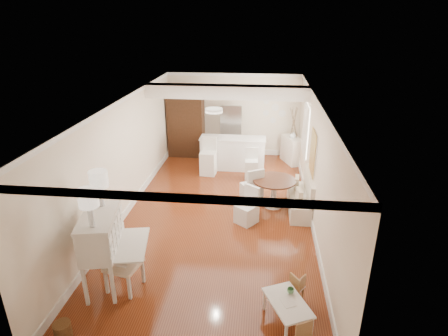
% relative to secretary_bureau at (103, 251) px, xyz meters
% --- Properties ---
extents(room, '(9.00, 9.04, 2.82)m').
position_rel_secretary_bureau_xyz_m(room, '(1.74, 3.05, 1.26)').
color(room, brown).
rests_on(room, ground).
extents(secretary_bureau, '(1.33, 1.34, 1.44)m').
position_rel_secretary_bureau_xyz_m(secretary_bureau, '(0.00, 0.00, 0.00)').
color(secretary_bureau, silver).
rests_on(secretary_bureau, ground).
extents(gustavian_armchair, '(0.70, 0.70, 1.03)m').
position_rel_secretary_bureau_xyz_m(gustavian_armchair, '(0.37, -0.05, -0.21)').
color(gustavian_armchair, beige).
rests_on(gustavian_armchair, ground).
extents(wicker_basket, '(0.27, 0.27, 0.27)m').
position_rel_secretary_bureau_xyz_m(wicker_basket, '(-0.18, -1.25, -0.59)').
color(wicker_basket, brown).
rests_on(wicker_basket, ground).
extents(kids_table, '(0.82, 0.99, 0.43)m').
position_rel_secretary_bureau_xyz_m(kids_table, '(3.21, -0.60, -0.51)').
color(kids_table, white).
rests_on(kids_table, ground).
extents(kids_chair_a, '(0.37, 0.37, 0.55)m').
position_rel_secretary_bureau_xyz_m(kids_chair_a, '(3.26, -0.18, -0.45)').
color(kids_chair_a, '#AF834F').
rests_on(kids_chair_a, ground).
extents(kids_chair_b, '(0.35, 0.35, 0.52)m').
position_rel_secretary_bureau_xyz_m(kids_chair_b, '(3.38, -0.03, -0.46)').
color(kids_chair_b, '#9F7248').
rests_on(kids_chair_b, ground).
extents(banquette, '(0.52, 1.60, 0.98)m').
position_rel_secretary_bureau_xyz_m(banquette, '(3.69, 3.22, -0.23)').
color(banquette, silver).
rests_on(banquette, ground).
extents(dining_table, '(1.43, 1.43, 0.74)m').
position_rel_secretary_bureau_xyz_m(dining_table, '(3.06, 3.39, -0.35)').
color(dining_table, '#4E2819').
rests_on(dining_table, ground).
extents(slip_chair_near, '(0.61, 0.61, 0.90)m').
position_rel_secretary_bureau_xyz_m(slip_chair_near, '(2.41, 2.48, -0.27)').
color(slip_chair_near, white).
rests_on(slip_chair_near, ground).
extents(slip_chair_far, '(0.64, 0.65, 0.97)m').
position_rel_secretary_bureau_xyz_m(slip_chair_far, '(2.49, 3.58, -0.24)').
color(slip_chair_far, silver).
rests_on(slip_chair_far, ground).
extents(breakfast_counter, '(2.05, 0.65, 1.03)m').
position_rel_secretary_bureau_xyz_m(breakfast_counter, '(1.80, 5.82, -0.21)').
color(breakfast_counter, white).
rests_on(breakfast_counter, ground).
extents(bar_stool_left, '(0.49, 0.49, 1.15)m').
position_rel_secretary_bureau_xyz_m(bar_stool_left, '(1.10, 5.28, -0.15)').
color(bar_stool_left, white).
rests_on(bar_stool_left, ground).
extents(bar_stool_right, '(0.39, 0.39, 0.93)m').
position_rel_secretary_bureau_xyz_m(bar_stool_right, '(2.42, 5.06, -0.25)').
color(bar_stool_right, silver).
rests_on(bar_stool_right, ground).
extents(pantry_cabinet, '(1.20, 0.60, 2.30)m').
position_rel_secretary_bureau_xyz_m(pantry_cabinet, '(0.10, 6.90, 0.43)').
color(pantry_cabinet, '#381E11').
rests_on(pantry_cabinet, ground).
extents(fridge, '(0.75, 0.65, 1.80)m').
position_rel_secretary_bureau_xyz_m(fridge, '(2.00, 6.87, 0.18)').
color(fridge, silver).
rests_on(fridge, ground).
extents(sideboard, '(0.73, 0.99, 0.87)m').
position_rel_secretary_bureau_xyz_m(sideboard, '(3.70, 6.56, -0.29)').
color(sideboard, white).
rests_on(sideboard, ground).
extents(pencil_cup, '(0.14, 0.14, 0.09)m').
position_rel_secretary_bureau_xyz_m(pencil_cup, '(3.27, -0.39, -0.25)').
color(pencil_cup, '#589762').
rests_on(pencil_cup, kids_table).
extents(branch_vase, '(0.22, 0.22, 0.21)m').
position_rel_secretary_bureau_xyz_m(branch_vase, '(3.70, 6.51, 0.25)').
color(branch_vase, white).
rests_on(branch_vase, sideboard).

